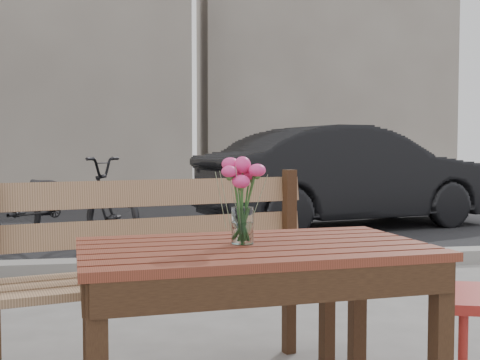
% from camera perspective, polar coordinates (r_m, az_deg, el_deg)
% --- Properties ---
extents(street, '(30.00, 8.12, 0.12)m').
position_cam_1_polar(street, '(7.16, -7.17, -5.09)').
color(street, black).
rests_on(street, ground).
extents(backdrop_buildings, '(15.50, 4.00, 8.00)m').
position_cam_1_polar(backdrop_buildings, '(16.62, -8.10, 11.87)').
color(backdrop_buildings, gray).
rests_on(backdrop_buildings, ground).
extents(main_table, '(1.22, 0.79, 0.71)m').
position_cam_1_polar(main_table, '(2.05, 1.36, -9.34)').
color(main_table, '#5E2918').
rests_on(main_table, ground).
extents(main_bench, '(1.59, 0.83, 0.95)m').
position_cam_1_polar(main_bench, '(2.69, -7.60, -6.81)').
color(main_bench, '#845D44').
rests_on(main_bench, ground).
extents(main_vase, '(0.16, 0.16, 0.29)m').
position_cam_1_polar(main_vase, '(2.02, 0.24, -0.94)').
color(main_vase, white).
rests_on(main_vase, main_table).
extents(parked_car, '(4.21, 2.27, 1.32)m').
position_cam_1_polar(parked_car, '(8.06, 10.26, 0.29)').
color(parked_car, black).
rests_on(parked_car, ground).
extents(bicycle, '(1.90, 1.39, 0.95)m').
position_cam_1_polar(bicycle, '(6.74, -16.36, -1.88)').
color(bicycle, black).
rests_on(bicycle, ground).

